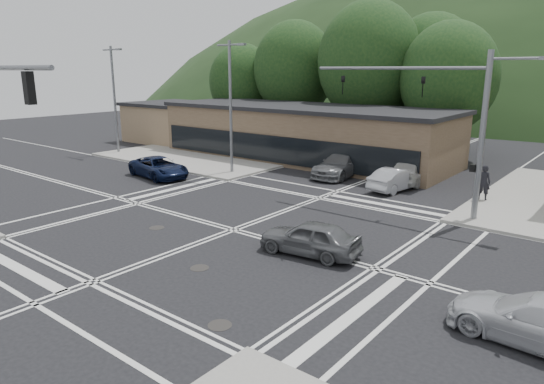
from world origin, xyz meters
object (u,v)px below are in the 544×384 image
Objects in this scene: car_blue_west at (159,167)px; car_queue_b at (412,171)px; car_queue_a at (397,179)px; car_silver_east at (539,321)px; car_northbound at (341,165)px; car_grey_center at (310,238)px; pedestrian at (484,182)px.

car_queue_b reaches higher than car_blue_west.
car_silver_east is at bearing 136.43° from car_queue_a.
car_queue_b reaches higher than car_northbound.
car_blue_west reaches higher than car_silver_east.
car_blue_west is 1.06× the size of car_silver_east.
car_queue_b is at bearing -48.12° from car_blue_west.
car_grey_center is at bearing -99.03° from car_blue_west.
car_northbound is (-6.46, 13.33, 0.10)m from car_grey_center.
car_northbound is (-4.67, 1.36, 0.11)m from car_queue_a.
car_grey_center is at bearing 65.35° from pedestrian.
car_queue_b is at bearing -80.17° from car_queue_a.
pedestrian reaches higher than car_queue_a.
car_silver_east is at bearing 119.77° from car_queue_b.
car_queue_a reaches higher than car_silver_east.
pedestrian is (3.08, 12.37, 0.43)m from car_grey_center.
car_blue_west is 12.42m from car_northbound.
car_northbound is at bearing -6.77° from car_queue_a.
car_queue_a is at bearing 87.38° from car_queue_b.
car_northbound is at bearing 8.75° from car_queue_b.
pedestrian is at bearing 155.51° from car_queue_b.
car_grey_center is 8.57m from car_silver_east.
pedestrian reaches higher than car_silver_east.
car_queue_b is 2.47× the size of pedestrian.
car_queue_a is (-10.21, 13.56, 0.01)m from car_silver_east.
car_queue_a is (14.14, 6.67, -0.00)m from car_blue_west.
pedestrian is (9.54, -0.96, 0.33)m from car_northbound.
car_silver_east is 18.89m from car_queue_b.
car_grey_center is at bearing 107.97° from car_queue_a.
car_grey_center is at bearing -66.16° from car_northbound.
car_northbound is (-4.65, -0.97, -0.02)m from car_queue_b.
car_northbound reaches higher than car_blue_west.
car_queue_a is at bearing -5.95° from pedestrian.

